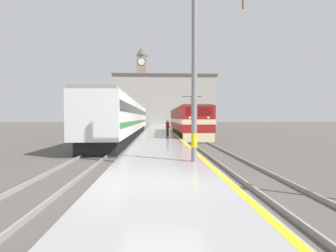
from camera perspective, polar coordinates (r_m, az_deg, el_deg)
ground_plane at (r=37.69m, az=-2.14°, el=-1.58°), size 200.00×200.00×0.00m
platform at (r=32.69m, az=-2.08°, el=-1.77°), size 4.01×140.00×0.38m
rail_track_near at (r=32.90m, az=3.90°, el=-2.03°), size 2.84×140.00×0.16m
rail_track_far at (r=32.88m, az=-8.56°, el=-2.04°), size 2.84×140.00×0.16m
locomotive_train at (r=31.78m, az=4.11°, el=1.02°), size 2.92×18.56×4.47m
passenger_train at (r=31.26m, az=-8.88°, el=1.65°), size 2.92×33.77×4.01m
catenary_mast at (r=11.31m, az=6.21°, el=11.95°), size 2.36×0.26×7.69m
person_on_platform at (r=26.89m, az=-0.11°, el=-0.33°), size 0.34×0.34×1.62m
clock_tower at (r=84.24m, az=-5.74°, el=9.08°), size 3.81×3.81×24.44m
station_building at (r=76.28m, az=-0.69°, el=5.55°), size 29.16×9.22×14.35m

